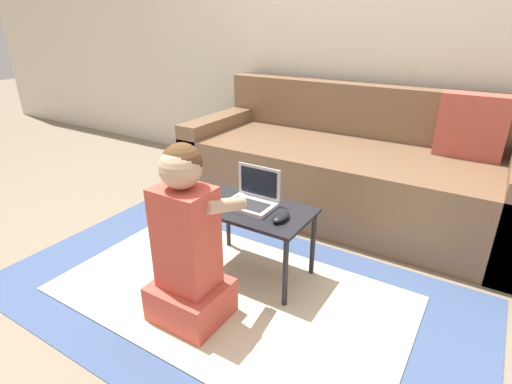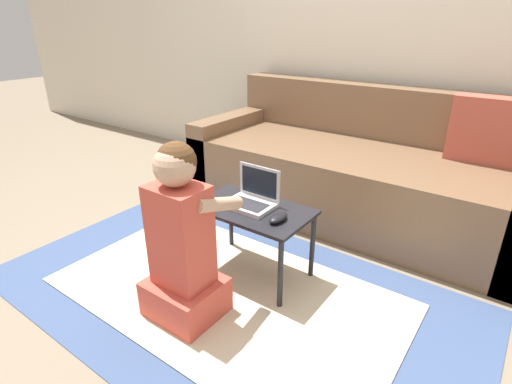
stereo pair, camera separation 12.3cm
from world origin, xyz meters
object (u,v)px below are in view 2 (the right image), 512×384
(laptop, at_px, (252,199))
(laptop_desk, at_px, (252,217))
(couch, at_px, (358,171))
(computer_mouse, at_px, (278,217))
(person_seated, at_px, (182,244))

(laptop, bearing_deg, laptop_desk, -47.77)
(couch, distance_m, computer_mouse, 1.02)
(couch, bearing_deg, person_seated, -97.43)
(person_seated, bearing_deg, laptop, 85.36)
(laptop_desk, height_order, computer_mouse, computer_mouse)
(laptop, bearing_deg, computer_mouse, -17.40)
(laptop_desk, height_order, laptop, laptop)
(couch, relative_size, computer_mouse, 17.93)
(laptop_desk, xyz_separation_m, person_seated, (-0.05, -0.41, 0.03))
(laptop, relative_size, person_seated, 0.30)
(laptop, relative_size, computer_mouse, 2.00)
(couch, xyz_separation_m, laptop, (-0.15, -0.96, 0.12))
(couch, distance_m, laptop, 0.97)
(couch, bearing_deg, laptop, -98.66)
(computer_mouse, relative_size, person_seated, 0.15)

